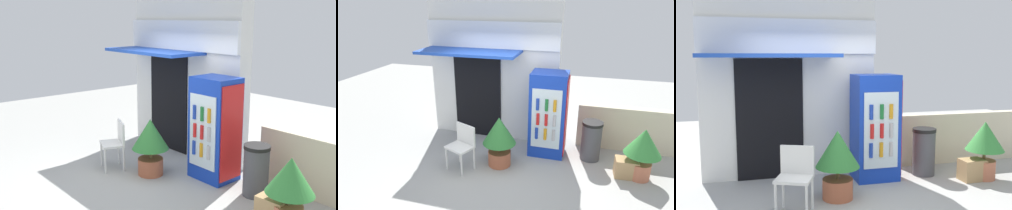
# 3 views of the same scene
# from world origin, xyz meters

# --- Properties ---
(ground) EXTENTS (16.00, 16.00, 0.00)m
(ground) POSITION_xyz_m (0.00, 0.00, 0.00)
(ground) COLOR #A3A39E
(storefront_building) EXTENTS (3.01, 1.20, 3.15)m
(storefront_building) POSITION_xyz_m (-0.53, 1.69, 1.62)
(storefront_building) COLOR silver
(storefront_building) RESTS_ON ground
(drink_cooler) EXTENTS (0.75, 0.66, 1.80)m
(drink_cooler) POSITION_xyz_m (0.87, 1.10, 0.90)
(drink_cooler) COLOR #1438B2
(drink_cooler) RESTS_ON ground
(plastic_chair) EXTENTS (0.58, 0.54, 0.89)m
(plastic_chair) POSITION_xyz_m (-0.64, 0.05, 0.54)
(plastic_chair) COLOR silver
(plastic_chair) RESTS_ON ground
(potted_plant_near_shop) EXTENTS (0.66, 0.66, 1.03)m
(potted_plant_near_shop) POSITION_xyz_m (0.02, 0.35, 0.63)
(potted_plant_near_shop) COLOR #AD5B3D
(potted_plant_near_shop) RESTS_ON ground
(potted_plant_curbside) EXTENTS (0.65, 0.65, 1.00)m
(potted_plant_curbside) POSITION_xyz_m (2.67, 0.60, 0.64)
(potted_plant_curbside) COLOR #BC6B4C
(potted_plant_curbside) RESTS_ON ground
(trash_bin) EXTENTS (0.42, 0.42, 0.84)m
(trash_bin) POSITION_xyz_m (1.78, 1.08, 0.42)
(trash_bin) COLOR #47474C
(trash_bin) RESTS_ON ground
(stone_boundary_wall) EXTENTS (2.86, 0.21, 0.98)m
(stone_boundary_wall) POSITION_xyz_m (2.89, 1.71, 0.49)
(stone_boundary_wall) COLOR beige
(stone_boundary_wall) RESTS_ON ground
(cardboard_box) EXTENTS (0.42, 0.32, 0.36)m
(cardboard_box) POSITION_xyz_m (2.44, 0.59, 0.18)
(cardboard_box) COLOR tan
(cardboard_box) RESTS_ON ground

